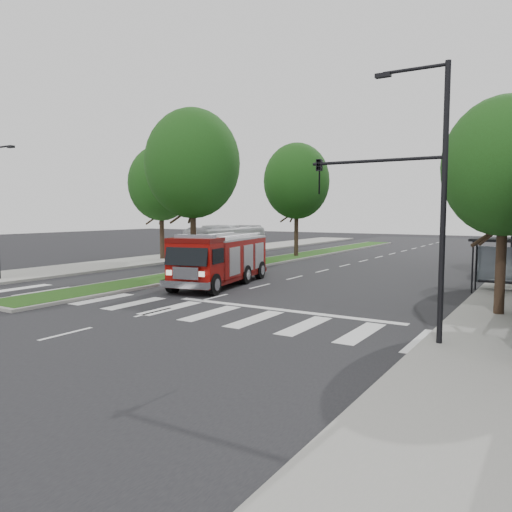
# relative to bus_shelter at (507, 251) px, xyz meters

# --- Properties ---
(ground) EXTENTS (140.00, 140.00, 0.00)m
(ground) POSITION_rel_bus_shelter_xyz_m (-11.20, -8.15, -2.04)
(ground) COLOR black
(ground) RESTS_ON ground
(sidewalk_left) EXTENTS (5.00, 80.00, 0.15)m
(sidewalk_left) POSITION_rel_bus_shelter_xyz_m (-25.70, 1.85, -1.96)
(sidewalk_left) COLOR gray
(sidewalk_left) RESTS_ON ground
(median) EXTENTS (3.00, 50.00, 0.15)m
(median) POSITION_rel_bus_shelter_xyz_m (-17.20, 9.85, -1.96)
(median) COLOR gray
(median) RESTS_ON ground
(bus_shelter) EXTENTS (3.20, 1.60, 2.61)m
(bus_shelter) POSITION_rel_bus_shelter_xyz_m (0.00, 0.00, 0.00)
(bus_shelter) COLOR black
(bus_shelter) RESTS_ON ground
(tree_right_near) EXTENTS (4.40, 4.40, 8.05)m
(tree_right_near) POSITION_rel_bus_shelter_xyz_m (0.30, -6.15, 3.47)
(tree_right_near) COLOR black
(tree_right_near) RESTS_ON ground
(tree_median_near) EXTENTS (5.80, 5.80, 10.16)m
(tree_median_near) POSITION_rel_bus_shelter_xyz_m (-17.20, -2.15, 4.77)
(tree_median_near) COLOR black
(tree_median_near) RESTS_ON ground
(tree_median_far) EXTENTS (5.60, 5.60, 9.72)m
(tree_median_far) POSITION_rel_bus_shelter_xyz_m (-17.20, 11.85, 4.45)
(tree_median_far) COLOR black
(tree_median_far) RESTS_ON ground
(tree_left_mid) EXTENTS (5.20, 5.20, 9.16)m
(tree_left_mid) POSITION_rel_bus_shelter_xyz_m (-25.20, 3.85, 4.12)
(tree_left_mid) COLOR black
(tree_left_mid) RESTS_ON ground
(streetlight_right_near) EXTENTS (4.08, 0.22, 8.00)m
(streetlight_right_near) POSITION_rel_bus_shelter_xyz_m (-1.59, -11.65, 2.63)
(streetlight_right_near) COLOR black
(streetlight_right_near) RESTS_ON ground
(streetlight_right_far) EXTENTS (2.11, 0.20, 8.00)m
(streetlight_right_far) POSITION_rel_bus_shelter_xyz_m (-0.85, 11.85, 2.44)
(streetlight_right_far) COLOR black
(streetlight_right_far) RESTS_ON ground
(fire_engine) EXTENTS (3.89, 8.43, 2.82)m
(fire_engine) POSITION_rel_bus_shelter_xyz_m (-13.20, -4.86, -0.69)
(fire_engine) COLOR #4F0604
(fire_engine) RESTS_ON ground
(city_bus) EXTENTS (3.16, 10.17, 2.79)m
(city_bus) POSITION_rel_bus_shelter_xyz_m (-21.83, 8.10, -0.64)
(city_bus) COLOR silver
(city_bus) RESTS_ON ground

